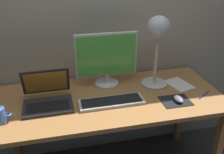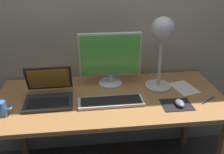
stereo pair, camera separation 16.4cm
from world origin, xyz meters
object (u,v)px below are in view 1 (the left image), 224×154
monitor (106,58)px  mouse (178,99)px  keyboard_main (112,102)px  laptop (47,94)px  desk_lamp (158,36)px  pen (204,95)px

monitor → mouse: size_ratio=4.77×
keyboard_main → mouse: (0.45, -0.08, 0.01)m
laptop → mouse: size_ratio=3.39×
laptop → desk_lamp: (0.80, 0.08, 0.33)m
desk_lamp → mouse: 0.46m
monitor → keyboard_main: (-0.03, -0.28, -0.21)m
monitor → keyboard_main: bearing=-95.2°
keyboard_main → desk_lamp: bearing=27.0°
keyboard_main → pen: size_ratio=3.16×
desk_lamp → laptop: bearing=-174.0°
mouse → pen: mouse is taller
pen → desk_lamp: bearing=140.7°
desk_lamp → monitor: bearing=166.3°
mouse → monitor: bearing=139.6°
keyboard_main → mouse: size_ratio=4.60×
keyboard_main → desk_lamp: 0.57m
monitor → keyboard_main: 0.35m
keyboard_main → pen: keyboard_main is taller
keyboard_main → mouse: bearing=-10.1°
mouse → pen: 0.22m
pen → monitor: bearing=153.4°
monitor → mouse: (0.42, -0.36, -0.20)m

